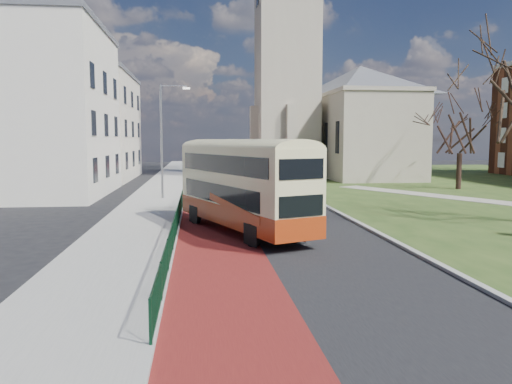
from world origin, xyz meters
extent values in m
plane|color=black|center=(0.00, 0.00, 0.00)|extent=(160.00, 160.00, 0.00)
cube|color=black|center=(1.50, 20.00, 0.01)|extent=(9.00, 120.00, 0.01)
cube|color=#591414|center=(-1.20, 20.00, 0.01)|extent=(3.40, 120.00, 0.01)
cube|color=gray|center=(-5.00, 20.00, 0.06)|extent=(4.00, 120.00, 0.12)
cube|color=#999993|center=(-3.00, 20.00, 0.07)|extent=(0.25, 120.00, 0.13)
cube|color=#999993|center=(6.10, 22.00, 0.07)|extent=(0.25, 80.00, 0.13)
cylinder|color=#0B331D|center=(-2.95, 4.00, 1.10)|extent=(0.04, 24.00, 0.04)
cylinder|color=#0B331D|center=(-2.95, 4.00, 0.15)|extent=(0.04, 24.00, 0.04)
cube|color=#A09381|center=(8.00, 38.00, 12.00)|extent=(6.50, 6.50, 24.00)
cube|color=#A09381|center=(16.50, 38.00, 4.50)|extent=(9.00, 18.00, 9.00)
pyramid|color=#565960|center=(16.50, 38.00, 12.60)|extent=(9.00, 18.00, 3.60)
cube|color=silver|center=(-14.00, 22.00, 6.25)|extent=(10.00, 14.00, 12.50)
cube|color=#565960|center=(-14.00, 22.00, 12.75)|extent=(10.30, 14.30, 0.50)
cube|color=beige|center=(-14.00, 38.00, 5.50)|extent=(10.00, 16.00, 11.00)
cube|color=#565960|center=(-14.00, 38.00, 11.25)|extent=(10.30, 16.30, 0.50)
cylinder|color=gray|center=(-4.50, 18.00, 4.12)|extent=(0.16, 0.16, 8.00)
cylinder|color=gray|center=(-3.60, 18.00, 8.02)|extent=(1.80, 0.10, 0.10)
cube|color=silver|center=(-2.70, 18.00, 7.87)|extent=(0.50, 0.18, 0.12)
cube|color=#952D0D|center=(0.06, 4.74, 0.91)|extent=(5.73, 10.00, 0.90)
cube|color=beige|center=(0.06, 4.74, 2.66)|extent=(5.69, 9.95, 2.60)
cube|color=black|center=(-1.08, 4.58, 1.85)|extent=(3.01, 7.54, 0.85)
cube|color=black|center=(1.01, 5.40, 1.85)|extent=(3.01, 7.54, 0.85)
cube|color=black|center=(-0.98, 4.33, 3.20)|extent=(3.30, 8.27, 0.81)
cube|color=black|center=(1.11, 5.15, 3.20)|extent=(3.30, 8.27, 0.81)
cube|color=black|center=(-1.73, 9.30, 1.85)|extent=(1.90, 0.81, 0.94)
cube|color=black|center=(-1.73, 9.30, 3.20)|extent=(1.90, 0.81, 0.81)
cube|color=orange|center=(-1.73, 9.30, 3.71)|extent=(1.52, 0.68, 0.27)
cylinder|color=black|center=(-2.11, 7.49, 0.47)|extent=(0.59, 0.97, 0.93)
cylinder|color=black|center=(-0.21, 8.23, 0.47)|extent=(0.59, 0.97, 0.93)
cylinder|color=black|center=(0.19, 1.62, 0.47)|extent=(0.59, 0.97, 0.93)
cylinder|color=black|center=(2.09, 2.37, 0.47)|extent=(0.59, 0.97, 0.93)
cylinder|color=black|center=(20.35, 22.58, 1.58)|extent=(0.51, 0.51, 3.08)
camera|label=1|loc=(-1.95, -17.93, 4.28)|focal=35.00mm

